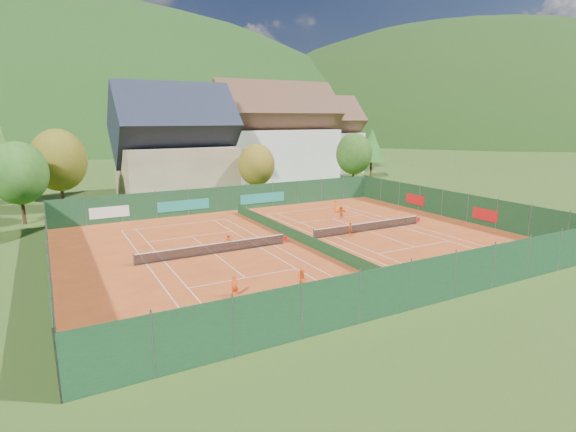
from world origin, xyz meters
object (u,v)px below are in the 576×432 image
(chalet, at_px, (175,149))
(player_right_far_a, at_px, (336,206))
(player_right_near, at_px, (350,230))
(player_right_far_b, at_px, (341,212))
(hotel_block_b, at_px, (319,140))
(ball_hopper, at_px, (512,247))
(player_left_far, at_px, (228,241))
(player_left_near, at_px, (235,286))
(hotel_block_a, at_px, (275,139))
(player_left_mid, at_px, (302,280))

(chalet, height_order, player_right_far_a, chalet)
(player_right_near, relative_size, player_right_far_b, 0.95)
(player_right_far_b, bearing_deg, hotel_block_b, -117.15)
(ball_hopper, xyz_separation_m, player_right_far_b, (-4.81, 17.62, 0.17))
(chalet, xyz_separation_m, player_left_far, (-3.26, -28.69, -6.01))
(player_left_near, distance_m, player_right_far_a, 27.22)
(player_left_far, height_order, player_right_near, player_right_near)
(hotel_block_a, height_order, ball_hopper, hotel_block_a)
(chalet, height_order, ball_hopper, chalet)
(chalet, distance_m, player_left_near, 40.20)
(chalet, relative_size, player_left_mid, 11.02)
(player_right_far_b, bearing_deg, player_left_mid, 50.11)
(player_right_far_a, bearing_deg, player_left_near, 6.93)
(chalet, bearing_deg, hotel_block_b, 22.99)
(hotel_block_b, bearing_deg, player_right_far_b, -119.01)
(player_right_near, bearing_deg, player_left_near, 155.76)
(chalet, distance_m, hotel_block_a, 19.94)
(player_right_near, bearing_deg, hotel_block_b, 7.80)
(hotel_block_b, height_order, player_right_near, hotel_block_b)
(hotel_block_b, distance_m, player_left_near, 66.73)
(player_left_near, distance_m, player_right_near, 17.24)
(hotel_block_b, xyz_separation_m, ball_hopper, (-16.25, -55.60, -6.06))
(player_left_mid, xyz_separation_m, player_right_far_b, (14.63, 16.39, -0.01))
(hotel_block_a, distance_m, player_left_near, 52.49)
(player_left_far, xyz_separation_m, player_right_far_a, (16.61, 7.72, 0.16))
(hotel_block_b, distance_m, player_right_far_b, 43.83)
(hotel_block_b, relative_size, player_right_far_b, 11.92)
(player_left_near, bearing_deg, chalet, 80.04)
(chalet, relative_size, hotel_block_b, 0.94)
(hotel_block_a, distance_m, player_right_near, 38.95)
(chalet, relative_size, player_right_near, 11.79)
(ball_hopper, distance_m, player_right_far_b, 18.27)
(chalet, bearing_deg, ball_hopper, -68.07)
(ball_hopper, xyz_separation_m, player_left_near, (-23.66, 2.45, 0.13))
(player_left_far, bearing_deg, player_left_near, 81.35)
(player_left_near, height_order, player_right_near, player_right_near)
(ball_hopper, xyz_separation_m, player_left_far, (-20.01, 12.91, 0.06))
(hotel_block_b, bearing_deg, player_left_near, -126.90)
(ball_hopper, relative_size, player_right_near, 0.58)
(player_left_far, bearing_deg, player_right_far_b, -152.23)
(player_right_far_a, bearing_deg, chalet, -92.50)
(hotel_block_b, bearing_deg, hotel_block_a, -150.26)
(hotel_block_a, xyz_separation_m, hotel_block_b, (14.00, 8.00, -0.76))
(player_left_mid, bearing_deg, chalet, 108.02)
(chalet, bearing_deg, hotel_block_a, 17.53)
(player_left_near, relative_size, player_right_far_b, 0.95)
(ball_hopper, relative_size, player_left_mid, 0.54)
(hotel_block_a, xyz_separation_m, player_right_far_a, (-5.65, -26.97, -6.61))
(player_left_mid, bearing_deg, player_left_far, 114.62)
(player_right_far_a, bearing_deg, player_right_near, 27.26)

